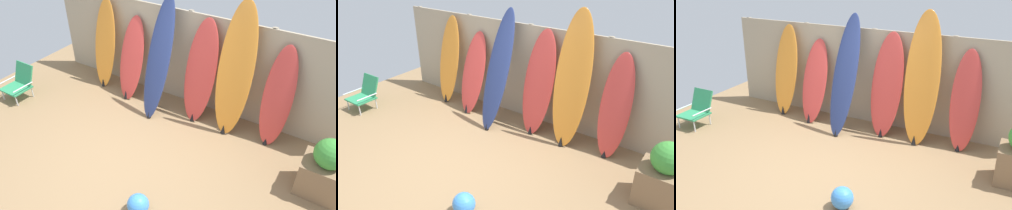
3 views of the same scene
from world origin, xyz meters
TOP-DOWN VIEW (x-y plane):
  - ground at (0.00, 0.00)m, footprint 7.68×7.68m
  - fence_back at (-0.00, 2.01)m, footprint 6.08×0.11m
  - surfboard_orange_0 at (-1.74, 1.69)m, footprint 0.51×0.46m
  - surfboard_red_1 at (-1.04, 1.64)m, footprint 0.55×0.68m
  - surfboard_navy_2 at (-0.30, 1.46)m, footprint 0.45×0.86m
  - surfboard_red_3 at (0.42, 1.66)m, footprint 0.57×0.54m
  - surfboard_orange_4 at (1.04, 1.64)m, footprint 0.62×0.60m
  - surfboard_red_5 at (1.76, 1.72)m, footprint 0.51×0.52m
  - beach_chair at (-2.89, 0.37)m, footprint 0.50×0.56m
  - planter_box at (2.70, 0.96)m, footprint 0.60×0.50m
  - beach_ball at (0.74, -0.67)m, footprint 0.29×0.29m

SIDE VIEW (x-z plane):
  - ground at x=0.00m, z-range 0.00..0.00m
  - beach_ball at x=0.74m, z-range 0.00..0.29m
  - beach_chair at x=-2.89m, z-range 0.00..0.65m
  - planter_box at x=2.70m, z-range -0.05..0.88m
  - surfboard_red_1 at x=-1.04m, z-range -0.01..1.54m
  - surfboard_red_5 at x=1.76m, z-range -0.01..1.64m
  - surfboard_orange_0 at x=-1.74m, z-range -0.01..1.76m
  - surfboard_red_3 at x=0.42m, z-range -0.01..1.81m
  - fence_back at x=0.00m, z-range 0.00..1.80m
  - surfboard_navy_2 at x=-0.30m, z-range -0.01..2.09m
  - surfboard_orange_4 at x=1.04m, z-range -0.01..2.22m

